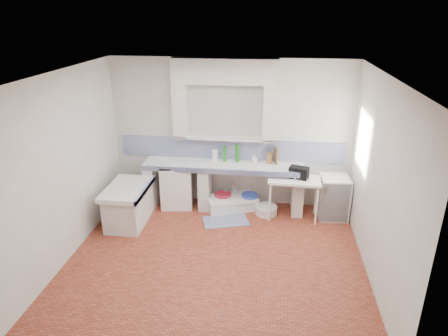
# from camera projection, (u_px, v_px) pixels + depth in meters

# --- Properties ---
(floor) EXTENTS (4.50, 4.50, 0.00)m
(floor) POSITION_uv_depth(u_px,v_px,m) (216.00, 257.00, 6.20)
(floor) COLOR #97412D
(floor) RESTS_ON ground
(ceiling) EXTENTS (4.50, 4.50, 0.00)m
(ceiling) POSITION_uv_depth(u_px,v_px,m) (214.00, 75.00, 5.16)
(ceiling) COLOR silver
(ceiling) RESTS_ON ground
(wall_back) EXTENTS (4.50, 0.00, 4.50)m
(wall_back) POSITION_uv_depth(u_px,v_px,m) (231.00, 134.00, 7.52)
(wall_back) COLOR silver
(wall_back) RESTS_ON ground
(wall_front) EXTENTS (4.50, 0.00, 4.50)m
(wall_front) POSITION_uv_depth(u_px,v_px,m) (185.00, 254.00, 3.84)
(wall_front) COLOR silver
(wall_front) RESTS_ON ground
(wall_left) EXTENTS (0.00, 4.50, 4.50)m
(wall_left) POSITION_uv_depth(u_px,v_px,m) (66.00, 167.00, 5.94)
(wall_left) COLOR silver
(wall_left) RESTS_ON ground
(wall_right) EXTENTS (0.00, 4.50, 4.50)m
(wall_right) POSITION_uv_depth(u_px,v_px,m) (379.00, 182.00, 5.42)
(wall_right) COLOR silver
(wall_right) RESTS_ON ground
(alcove_mass) EXTENTS (1.90, 0.25, 0.45)m
(alcove_mass) POSITION_uv_depth(u_px,v_px,m) (225.00, 71.00, 6.98)
(alcove_mass) COLOR silver
(alcove_mass) RESTS_ON ground
(window_frame) EXTENTS (0.35, 0.86, 1.06)m
(window_frame) POSITION_uv_depth(u_px,v_px,m) (375.00, 142.00, 6.43)
(window_frame) COLOR #331E10
(window_frame) RESTS_ON ground
(lace_valance) EXTENTS (0.01, 0.84, 0.24)m
(lace_valance) POSITION_uv_depth(u_px,v_px,m) (368.00, 118.00, 6.30)
(lace_valance) COLOR white
(lace_valance) RESTS_ON ground
(counter_slab) EXTENTS (3.00, 0.60, 0.08)m
(counter_slab) POSITION_uv_depth(u_px,v_px,m) (223.00, 166.00, 7.46)
(counter_slab) COLOR white
(counter_slab) RESTS_ON ground
(counter_lip) EXTENTS (3.00, 0.04, 0.10)m
(counter_lip) POSITION_uv_depth(u_px,v_px,m) (221.00, 172.00, 7.20)
(counter_lip) COLOR navy
(counter_lip) RESTS_ON ground
(counter_pier_left) EXTENTS (0.20, 0.55, 0.82)m
(counter_pier_left) POSITION_uv_depth(u_px,v_px,m) (152.00, 184.00, 7.79)
(counter_pier_left) COLOR silver
(counter_pier_left) RESTS_ON ground
(counter_pier_mid) EXTENTS (0.20, 0.55, 0.82)m
(counter_pier_mid) POSITION_uv_depth(u_px,v_px,m) (205.00, 187.00, 7.66)
(counter_pier_mid) COLOR silver
(counter_pier_mid) RESTS_ON ground
(counter_pier_right) EXTENTS (0.20, 0.55, 0.82)m
(counter_pier_right) POSITION_uv_depth(u_px,v_px,m) (297.00, 192.00, 7.46)
(counter_pier_right) COLOR silver
(counter_pier_right) RESTS_ON ground
(peninsula_top) EXTENTS (0.70, 1.10, 0.08)m
(peninsula_top) POSITION_uv_depth(u_px,v_px,m) (127.00, 189.00, 6.98)
(peninsula_top) COLOR white
(peninsula_top) RESTS_ON ground
(peninsula_base) EXTENTS (0.60, 1.00, 0.62)m
(peninsula_base) POSITION_uv_depth(u_px,v_px,m) (129.00, 207.00, 7.11)
(peninsula_base) COLOR silver
(peninsula_base) RESTS_ON ground
(peninsula_lip) EXTENTS (0.04, 1.10, 0.10)m
(peninsula_lip) POSITION_uv_depth(u_px,v_px,m) (145.00, 190.00, 6.94)
(peninsula_lip) COLOR navy
(peninsula_lip) RESTS_ON ground
(backsplash) EXTENTS (4.27, 0.03, 0.40)m
(backsplash) POSITION_uv_depth(u_px,v_px,m) (230.00, 149.00, 7.62)
(backsplash) COLOR navy
(backsplash) RESTS_ON ground
(stove) EXTENTS (0.66, 0.64, 0.83)m
(stove) POSITION_uv_depth(u_px,v_px,m) (177.00, 185.00, 7.71)
(stove) COLOR white
(stove) RESTS_ON ground
(sink) EXTENTS (1.06, 0.83, 0.22)m
(sink) POSITION_uv_depth(u_px,v_px,m) (232.00, 203.00, 7.68)
(sink) COLOR white
(sink) RESTS_ON ground
(side_table) EXTENTS (0.94, 0.55, 0.04)m
(side_table) POSITION_uv_depth(u_px,v_px,m) (293.00, 198.00, 7.26)
(side_table) COLOR white
(side_table) RESTS_ON ground
(fridge) EXTENTS (0.55, 0.55, 0.79)m
(fridge) POSITION_uv_depth(u_px,v_px,m) (333.00, 197.00, 7.28)
(fridge) COLOR white
(fridge) RESTS_ON ground
(bucket_red) EXTENTS (0.38, 0.38, 0.30)m
(bucket_red) POSITION_uv_depth(u_px,v_px,m) (223.00, 200.00, 7.70)
(bucket_red) COLOR #B21D36
(bucket_red) RESTS_ON ground
(bucket_orange) EXTENTS (0.29, 0.29, 0.25)m
(bucket_orange) POSITION_uv_depth(u_px,v_px,m) (237.00, 203.00, 7.67)
(bucket_orange) COLOR #C4710A
(bucket_orange) RESTS_ON ground
(bucket_blue) EXTENTS (0.32, 0.32, 0.30)m
(bucket_blue) POSITION_uv_depth(u_px,v_px,m) (250.00, 201.00, 7.66)
(bucket_blue) COLOR #2D4ABB
(bucket_blue) RESTS_ON ground
(basin_white) EXTENTS (0.53, 0.53, 0.16)m
(basin_white) POSITION_uv_depth(u_px,v_px,m) (266.00, 210.00, 7.49)
(basin_white) COLOR white
(basin_white) RESTS_ON ground
(water_bottle_a) EXTENTS (0.10, 0.10, 0.30)m
(water_bottle_a) POSITION_uv_depth(u_px,v_px,m) (226.00, 197.00, 7.82)
(water_bottle_a) COLOR silver
(water_bottle_a) RESTS_ON ground
(water_bottle_b) EXTENTS (0.10, 0.10, 0.33)m
(water_bottle_b) POSITION_uv_depth(u_px,v_px,m) (234.00, 196.00, 7.83)
(water_bottle_b) COLOR silver
(water_bottle_b) RESTS_ON ground
(black_bag) EXTENTS (0.38, 0.29, 0.21)m
(black_bag) POSITION_uv_depth(u_px,v_px,m) (299.00, 173.00, 7.11)
(black_bag) COLOR black
(black_bag) RESTS_ON side_table
(green_bottle_a) EXTENTS (0.08, 0.08, 0.30)m
(green_bottle_a) POSITION_uv_depth(u_px,v_px,m) (225.00, 154.00, 7.52)
(green_bottle_a) COLOR #1F771C
(green_bottle_a) RESTS_ON counter_slab
(green_bottle_b) EXTENTS (0.09, 0.09, 0.33)m
(green_bottle_b) POSITION_uv_depth(u_px,v_px,m) (237.00, 153.00, 7.49)
(green_bottle_b) COLOR #1F771C
(green_bottle_b) RESTS_ON counter_slab
(knife_block) EXTENTS (0.12, 0.10, 0.21)m
(knife_block) POSITION_uv_depth(u_px,v_px,m) (269.00, 158.00, 7.44)
(knife_block) COLOR olive
(knife_block) RESTS_ON counter_slab
(cutting_board) EXTENTS (0.07, 0.22, 0.30)m
(cutting_board) POSITION_uv_depth(u_px,v_px,m) (276.00, 156.00, 7.41)
(cutting_board) COLOR olive
(cutting_board) RESTS_ON counter_slab
(paper_towel) EXTENTS (0.14, 0.14, 0.22)m
(paper_towel) POSITION_uv_depth(u_px,v_px,m) (215.00, 155.00, 7.56)
(paper_towel) COLOR white
(paper_towel) RESTS_ON counter_slab
(soap_bottle) EXTENTS (0.11, 0.11, 0.18)m
(soap_bottle) POSITION_uv_depth(u_px,v_px,m) (255.00, 158.00, 7.48)
(soap_bottle) COLOR white
(soap_bottle) RESTS_ON counter_slab
(rug) EXTENTS (0.90, 0.67, 0.01)m
(rug) POSITION_uv_depth(u_px,v_px,m) (226.00, 221.00, 7.25)
(rug) COLOR navy
(rug) RESTS_ON ground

